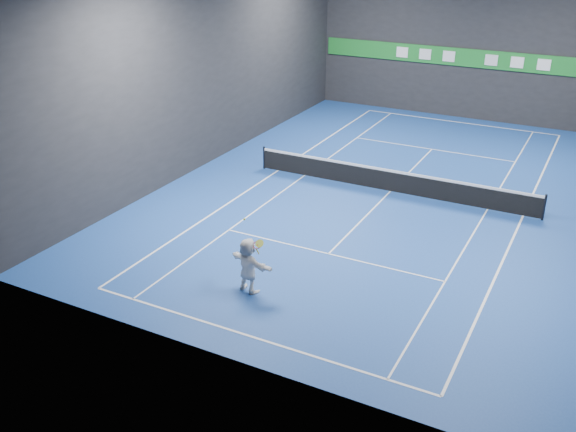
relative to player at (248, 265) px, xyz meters
The scene contains 18 objects.
ground 9.91m from the player, 82.96° to the left, with size 26.00×26.00×0.00m, color #1A4192.
wall_back 23.11m from the player, 86.96° to the left, with size 18.00×0.10×9.00m, color #232325.
wall_front 4.97m from the player, 69.34° to the right, with size 18.00×0.10×9.00m, color #232325.
wall_left 13.02m from the player, 128.50° to the left, with size 0.10×26.00×9.00m, color #232325.
baseline_near 2.58m from the player, 60.02° to the right, with size 10.98×0.08×0.01m, color white.
baseline_far 21.74m from the player, 86.81° to the left, with size 10.98×0.08×0.01m, color white.
sideline_doubles_left 10.73m from the player, 113.61° to the left, with size 0.08×23.78×0.01m, color white.
sideline_doubles_right 11.90m from the player, 55.62° to the left, with size 0.08×23.78×0.01m, color white.
sideline_singles_left 10.25m from the player, 106.50° to the left, with size 0.06×23.78×0.01m, color white.
sideline_singles_right 11.18m from the player, 61.49° to the left, with size 0.06×23.78×0.01m, color white.
service_line_near 3.71m from the player, 70.38° to the left, with size 8.23×0.06×0.01m, color white.
service_line_far 16.26m from the player, 85.73° to the left, with size 8.23×0.06×0.01m, color white.
center_service_line 9.91m from the player, 82.96° to the left, with size 0.06×12.80×0.01m, color white.
player is the anchor object (origin of this frame).
tennis_ball 1.52m from the player, 154.70° to the left, with size 0.07×0.07×0.07m, color #C0DC24.
tennis_net 9.87m from the player, 82.96° to the left, with size 12.50×0.10×1.07m.
sponsor_banner 22.91m from the player, 86.95° to the left, with size 17.64×0.11×1.00m.
tennis_racket 0.82m from the player, ahead, with size 0.47×0.37×0.53m.
Camera 1 is at (7.90, -24.58, 10.52)m, focal length 40.00 mm.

